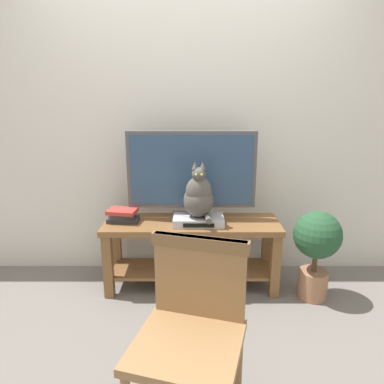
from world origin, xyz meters
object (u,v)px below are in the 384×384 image
(tv, at_px, (192,173))
(book_stack, at_px, (123,215))
(wooden_chair, at_px, (193,321))
(cat, at_px, (199,196))
(potted_plant, at_px, (317,245))
(tv_stand, at_px, (192,242))
(media_box, at_px, (199,220))

(tv, relative_size, book_stack, 4.06)
(wooden_chair, bearing_deg, cat, 87.59)
(book_stack, height_order, potted_plant, potted_plant)
(tv, xyz_separation_m, wooden_chair, (0.00, -1.30, -0.40))
(tv_stand, height_order, cat, cat)
(tv_stand, relative_size, tv, 1.37)
(cat, bearing_deg, media_box, 95.61)
(tv, relative_size, media_box, 2.59)
(wooden_chair, xyz_separation_m, potted_plant, (0.92, 1.04, -0.09))
(cat, height_order, book_stack, cat)
(tv, height_order, potted_plant, tv)
(media_box, height_order, cat, cat)
(potted_plant, bearing_deg, book_stack, 173.04)
(media_box, bearing_deg, potted_plant, -8.40)
(cat, bearing_deg, wooden_chair, -92.41)
(tv, distance_m, book_stack, 0.63)
(tv_stand, xyz_separation_m, tv, (0.00, 0.08, 0.54))
(wooden_chair, distance_m, book_stack, 1.33)
(media_box, height_order, potted_plant, potted_plant)
(cat, bearing_deg, tv, 110.73)
(cat, height_order, potted_plant, cat)
(cat, xyz_separation_m, book_stack, (-0.59, 0.06, -0.17))
(cat, relative_size, potted_plant, 0.62)
(wooden_chair, height_order, potted_plant, wooden_chair)
(tv, relative_size, wooden_chair, 1.13)
(tv, height_order, cat, tv)
(cat, distance_m, potted_plant, 0.94)
(potted_plant, bearing_deg, media_box, 171.60)
(wooden_chair, xyz_separation_m, book_stack, (-0.54, 1.22, 0.08))
(book_stack, bearing_deg, cat, -5.91)
(cat, height_order, wooden_chair, cat)
(wooden_chair, distance_m, potted_plant, 1.39)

